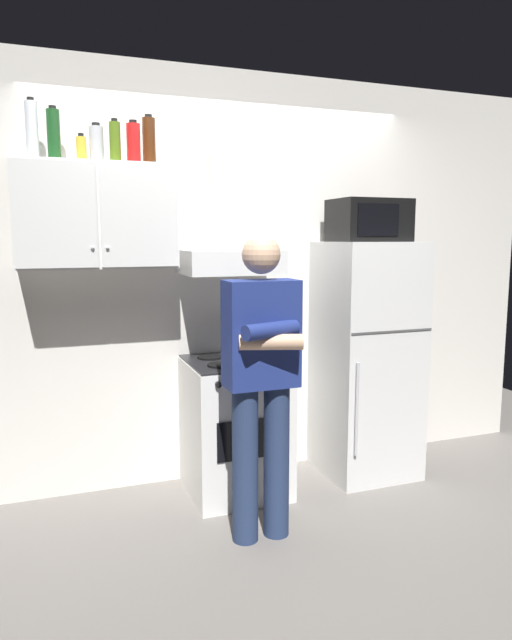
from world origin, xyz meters
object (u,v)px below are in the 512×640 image
at_px(bottle_rum_dark, 149,142).
at_px(bottle_soda_red, 133,144).
at_px(microwave, 369,221).
at_px(bottle_olive_oil, 115,142).
at_px(upper_cabinet, 96,216).
at_px(bottle_wine_green, 54,135).
at_px(person_standing, 261,377).
at_px(stove_oven, 235,426).
at_px(bottle_canister_steel, 96,144).
at_px(cooking_pot, 261,351).
at_px(refrigerator, 366,359).
at_px(range_hood, 228,242).
at_px(bottle_vodka_clear, 32,130).
at_px(bottle_spice_jar, 81,149).

bearing_deg(bottle_rum_dark, bottle_soda_red, -151.14).
distance_m(microwave, bottle_olive_oil, 1.69).
distance_m(upper_cabinet, bottle_wine_green, 0.49).
distance_m(upper_cabinet, person_standing, 1.35).
distance_m(microwave, person_standing, 1.45).
relative_size(microwave, bottle_olive_oil, 1.95).
xyz_separation_m(upper_cabinet, stove_oven, (0.80, -0.13, -1.32)).
height_order(stove_oven, bottle_canister_steel, bottle_canister_steel).
distance_m(stove_oven, bottle_canister_steel, 1.89).
height_order(person_standing, bottle_canister_steel, bottle_canister_steel).
distance_m(stove_oven, bottle_rum_dark, 1.83).
bearing_deg(bottle_soda_red, stove_oven, -11.05).
height_order(upper_cabinet, bottle_soda_red, bottle_soda_red).
relative_size(stove_oven, bottle_soda_red, 3.52).
height_order(cooking_pot, bottle_canister_steel, bottle_canister_steel).
distance_m(refrigerator, cooking_pot, 0.84).
bearing_deg(bottle_canister_steel, bottle_wine_green, 170.89).
height_order(refrigerator, bottle_canister_steel, bottle_canister_steel).
distance_m(stove_oven, person_standing, 0.77).
xyz_separation_m(range_hood, bottle_vodka_clear, (-1.12, 0.02, 0.61)).
bearing_deg(cooking_pot, bottle_wine_green, 166.42).
relative_size(upper_cabinet, bottle_canister_steel, 4.08).
relative_size(refrigerator, cooking_pot, 5.50).
height_order(refrigerator, microwave, microwave).
bearing_deg(cooking_pot, bottle_rum_dark, 154.69).
relative_size(refrigerator, bottle_rum_dark, 5.38).
bearing_deg(cooking_pot, range_hood, 117.88).
height_order(cooking_pot, bottle_wine_green, bottle_wine_green).
relative_size(person_standing, bottle_spice_jar, 10.55).
relative_size(microwave, bottle_vodka_clear, 1.43).
xyz_separation_m(person_standing, bottle_soda_red, (-0.53, 0.72, 1.27)).
relative_size(bottle_vodka_clear, bottle_rum_dark, 1.13).
relative_size(stove_oven, cooking_pot, 3.01).
bearing_deg(bottle_wine_green, upper_cabinet, -8.42).
bearing_deg(cooking_pot, bottle_spice_jar, 167.50).
height_order(refrigerator, bottle_soda_red, bottle_soda_red).
bearing_deg(refrigerator, range_hood, 172.45).
bearing_deg(stove_oven, range_hood, 90.00).
relative_size(bottle_rum_dark, bottle_olive_oil, 1.21).
relative_size(microwave, bottle_rum_dark, 1.62).
xyz_separation_m(refrigerator, cooking_pot, (-0.82, -0.12, 0.14)).
distance_m(upper_cabinet, bottle_spice_jar, 0.38).
distance_m(stove_oven, bottle_olive_oil, 1.87).
distance_m(bottle_soda_red, bottle_spice_jar, 0.30).
relative_size(microwave, bottle_spice_jar, 3.09).
relative_size(upper_cabinet, microwave, 1.88).
relative_size(stove_oven, bottle_olive_oil, 3.55).
bearing_deg(bottle_vodka_clear, refrigerator, -3.92).
bearing_deg(bottle_olive_oil, refrigerator, -3.20).
distance_m(bottle_olive_oil, bottle_canister_steel, 0.11).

